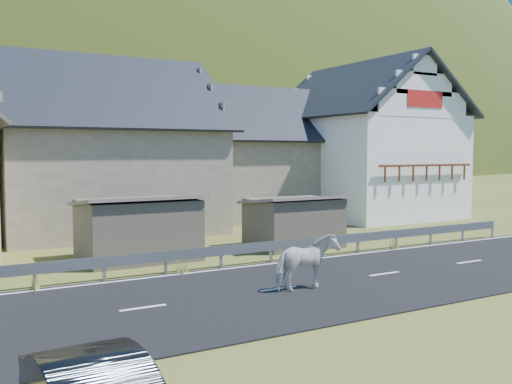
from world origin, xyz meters
TOP-DOWN VIEW (x-y plane):
  - ground at (0.00, 0.00)m, footprint 160.00×160.00m
  - road at (0.00, 0.00)m, footprint 60.00×7.00m
  - lane_markings at (0.00, 0.00)m, footprint 60.00×6.60m
  - guardrail at (-0.00, 3.68)m, footprint 28.10×0.09m
  - shed_left at (-2.00, 6.50)m, footprint 4.30×3.30m
  - shed_right at (4.50, 6.00)m, footprint 3.80×2.90m
  - house_stone_a at (-1.00, 15.00)m, footprint 10.80×9.80m
  - house_stone_b at (9.00, 17.00)m, footprint 9.80×8.80m
  - house_white at (15.00, 14.00)m, footprint 8.80×10.80m
  - horse at (0.63, -0.48)m, footprint 0.94×1.90m

SIDE VIEW (x-z plane):
  - ground at x=0.00m, z-range 0.00..0.00m
  - road at x=0.00m, z-range 0.00..0.04m
  - lane_markings at x=0.00m, z-range 0.04..0.05m
  - guardrail at x=0.00m, z-range 0.19..0.94m
  - horse at x=0.63m, z-range 0.04..1.61m
  - shed_right at x=4.50m, z-range -0.10..2.10m
  - shed_left at x=-2.00m, z-range -0.10..2.30m
  - house_stone_b at x=9.00m, z-range 0.19..8.29m
  - house_stone_a at x=-1.00m, z-range 0.18..9.08m
  - house_white at x=15.00m, z-range 0.21..9.91m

